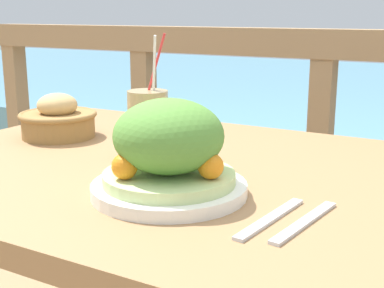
% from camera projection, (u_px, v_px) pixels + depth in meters
% --- Properties ---
extents(patio_table, '(1.16, 0.81, 0.78)m').
position_uv_depth(patio_table, '(195.00, 221.00, 1.02)').
color(patio_table, '#997047').
rests_on(patio_table, ground_plane).
extents(railing_fence, '(2.80, 0.08, 1.01)m').
position_uv_depth(railing_fence, '(321.00, 128.00, 1.71)').
color(railing_fence, '#937551').
rests_on(railing_fence, ground_plane).
extents(salad_plate, '(0.25, 0.25, 0.15)m').
position_uv_depth(salad_plate, '(169.00, 154.00, 0.83)').
color(salad_plate, white).
rests_on(salad_plate, patio_table).
extents(drink_glass, '(0.08, 0.08, 0.24)m').
position_uv_depth(drink_glass, '(148.00, 124.00, 1.06)').
color(drink_glass, tan).
rests_on(drink_glass, patio_table).
extents(bread_basket, '(0.18, 0.18, 0.10)m').
position_uv_depth(bread_basket, '(58.00, 120.00, 1.24)').
color(bread_basket, olive).
rests_on(bread_basket, patio_table).
extents(fork, '(0.04, 0.18, 0.00)m').
position_uv_depth(fork, '(271.00, 218.00, 0.75)').
color(fork, silver).
rests_on(fork, patio_table).
extents(knife, '(0.04, 0.18, 0.00)m').
position_uv_depth(knife, '(305.00, 222.00, 0.73)').
color(knife, silver).
rests_on(knife, patio_table).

